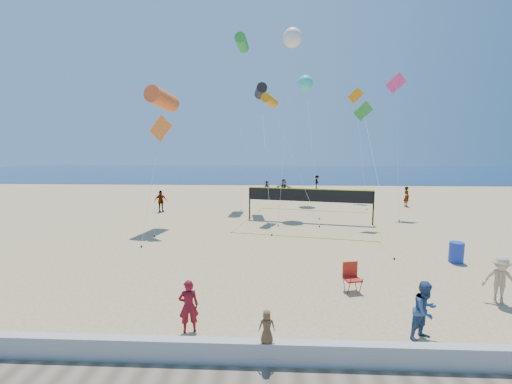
{
  "coord_description": "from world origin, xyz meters",
  "views": [
    {
      "loc": [
        -0.35,
        -10.99,
        5.44
      ],
      "look_at": [
        -0.95,
        2.0,
        3.71
      ],
      "focal_mm": 24.0,
      "sensor_mm": 36.0,
      "label": 1
    }
  ],
  "objects_px": {
    "woman": "(189,306)",
    "volleyball_net": "(309,199)",
    "trash_barrel": "(456,252)",
    "camp_chair": "(351,275)"
  },
  "relations": [
    {
      "from": "volleyball_net",
      "to": "trash_barrel",
      "type": "bearing_deg",
      "value": -43.54
    },
    {
      "from": "camp_chair",
      "to": "woman",
      "type": "bearing_deg",
      "value": -162.98
    },
    {
      "from": "woman",
      "to": "trash_barrel",
      "type": "relative_size",
      "value": 1.64
    },
    {
      "from": "camp_chair",
      "to": "trash_barrel",
      "type": "distance_m",
      "value": 6.68
    },
    {
      "from": "woman",
      "to": "volleyball_net",
      "type": "relative_size",
      "value": 0.15
    },
    {
      "from": "volleyball_net",
      "to": "woman",
      "type": "bearing_deg",
      "value": -97.25
    },
    {
      "from": "trash_barrel",
      "to": "volleyball_net",
      "type": "xyz_separation_m",
      "value": [
        -6.04,
        8.58,
        1.18
      ]
    },
    {
      "from": "woman",
      "to": "camp_chair",
      "type": "distance_m",
      "value": 6.31
    },
    {
      "from": "woman",
      "to": "trash_barrel",
      "type": "xyz_separation_m",
      "value": [
        11.15,
        6.65,
        -0.31
      ]
    },
    {
      "from": "woman",
      "to": "camp_chair",
      "type": "relative_size",
      "value": 1.32
    }
  ]
}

